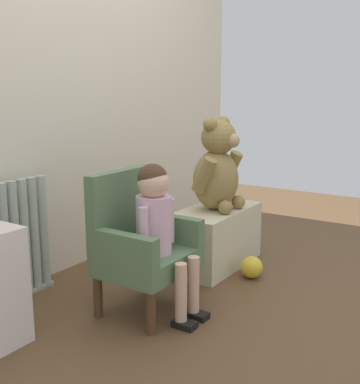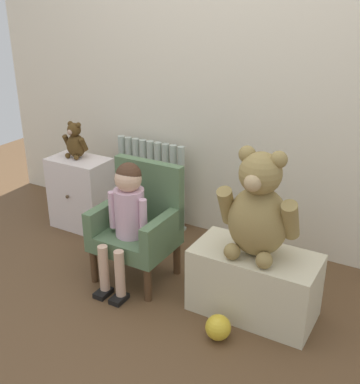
{
  "view_description": "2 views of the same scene",
  "coord_description": "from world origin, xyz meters",
  "px_view_note": "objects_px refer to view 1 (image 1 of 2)",
  "views": [
    {
      "loc": [
        -1.99,
        -0.99,
        1.08
      ],
      "look_at": [
        0.19,
        0.44,
        0.52
      ],
      "focal_mm": 45.0,
      "sensor_mm": 36.0,
      "label": 1
    },
    {
      "loc": [
        1.24,
        -1.65,
        1.62
      ],
      "look_at": [
        0.07,
        0.39,
        0.61
      ],
      "focal_mm": 45.0,
      "sensor_mm": 36.0,
      "label": 2
    }
  ],
  "objects_px": {
    "radiator": "(5,244)",
    "child_armchair": "(140,243)",
    "toy_ball": "(252,267)",
    "child_figure": "(158,218)",
    "large_teddy_bear": "(217,169)",
    "low_bench": "(215,237)"
  },
  "relations": [
    {
      "from": "radiator",
      "to": "toy_ball",
      "type": "height_order",
      "value": "radiator"
    },
    {
      "from": "radiator",
      "to": "toy_ball",
      "type": "xyz_separation_m",
      "value": [
        0.98,
        -0.91,
        -0.25
      ]
    },
    {
      "from": "radiator",
      "to": "large_teddy_bear",
      "type": "bearing_deg",
      "value": -31.36
    },
    {
      "from": "child_armchair",
      "to": "low_bench",
      "type": "xyz_separation_m",
      "value": [
        0.73,
        -0.02,
        -0.16
      ]
    },
    {
      "from": "low_bench",
      "to": "toy_ball",
      "type": "bearing_deg",
      "value": -103.25
    },
    {
      "from": "radiator",
      "to": "child_armchair",
      "type": "relative_size",
      "value": 0.91
    },
    {
      "from": "child_armchair",
      "to": "large_teddy_bear",
      "type": "distance_m",
      "value": 0.78
    },
    {
      "from": "child_armchair",
      "to": "low_bench",
      "type": "distance_m",
      "value": 0.75
    },
    {
      "from": "low_bench",
      "to": "radiator",
      "type": "bearing_deg",
      "value": 148.97
    },
    {
      "from": "toy_ball",
      "to": "large_teddy_bear",
      "type": "bearing_deg",
      "value": 76.53
    },
    {
      "from": "radiator",
      "to": "child_figure",
      "type": "height_order",
      "value": "child_figure"
    },
    {
      "from": "radiator",
      "to": "toy_ball",
      "type": "relative_size",
      "value": 4.85
    },
    {
      "from": "child_armchair",
      "to": "toy_ball",
      "type": "relative_size",
      "value": 5.36
    },
    {
      "from": "low_bench",
      "to": "large_teddy_bear",
      "type": "height_order",
      "value": "large_teddy_bear"
    },
    {
      "from": "radiator",
      "to": "large_teddy_bear",
      "type": "height_order",
      "value": "large_teddy_bear"
    },
    {
      "from": "child_armchair",
      "to": "large_teddy_bear",
      "type": "relative_size",
      "value": 1.24
    },
    {
      "from": "child_figure",
      "to": "toy_ball",
      "type": "relative_size",
      "value": 5.73
    },
    {
      "from": "radiator",
      "to": "toy_ball",
      "type": "distance_m",
      "value": 1.36
    },
    {
      "from": "child_armchair",
      "to": "toy_ball",
      "type": "bearing_deg",
      "value": -24.19
    },
    {
      "from": "radiator",
      "to": "low_bench",
      "type": "bearing_deg",
      "value": -31.03
    },
    {
      "from": "child_armchair",
      "to": "child_figure",
      "type": "distance_m",
      "value": 0.18
    },
    {
      "from": "radiator",
      "to": "child_armchair",
      "type": "height_order",
      "value": "child_armchair"
    }
  ]
}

